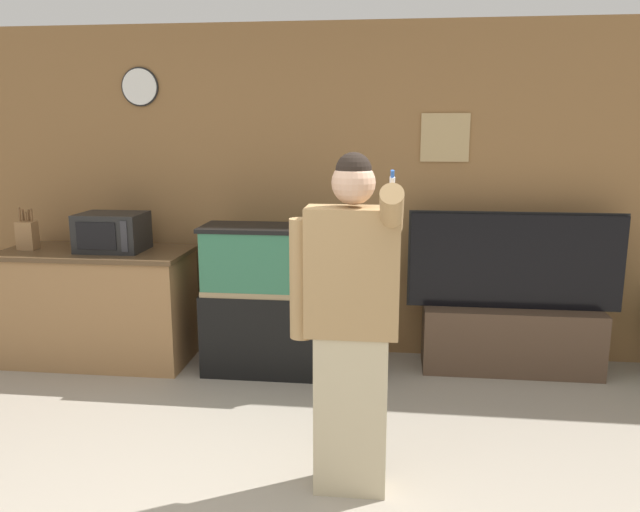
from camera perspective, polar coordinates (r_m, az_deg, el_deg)
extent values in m
cube|color=olive|center=(5.01, -2.59, 5.78)|extent=(10.00, 0.06, 2.60)
cube|color=tan|center=(4.90, 11.36, 10.57)|extent=(0.36, 0.02, 0.36)
cylinder|color=white|center=(5.28, -16.15, 14.64)|extent=(0.28, 0.03, 0.28)
cylinder|color=black|center=(5.28, -16.14, 14.64)|extent=(0.30, 0.01, 0.30)
cube|color=olive|center=(5.20, -19.54, -4.50)|extent=(1.41, 0.62, 0.85)
cube|color=#513A24|center=(5.10, -19.88, 0.31)|extent=(1.45, 0.66, 0.03)
cube|color=black|center=(5.01, -18.45, 2.10)|extent=(0.49, 0.37, 0.29)
cube|color=black|center=(4.86, -19.79, 1.73)|extent=(0.30, 0.01, 0.20)
cube|color=#2D2D33|center=(4.77, -17.48, 1.70)|extent=(0.05, 0.01, 0.23)
cube|color=olive|center=(5.31, -25.19, 1.71)|extent=(0.14, 0.10, 0.22)
cylinder|color=brown|center=(5.32, -25.75, 3.44)|extent=(0.02, 0.02, 0.11)
cylinder|color=brown|center=(5.30, -25.30, 3.26)|extent=(0.02, 0.02, 0.07)
cylinder|color=brown|center=(5.27, -24.86, 3.40)|extent=(0.02, 0.02, 0.10)
cylinder|color=brown|center=(5.36, -25.51, 3.42)|extent=(0.02, 0.02, 0.09)
cylinder|color=brown|center=(5.33, -25.07, 3.41)|extent=(0.02, 0.02, 0.09)
cube|color=black|center=(4.72, -3.33, -6.97)|extent=(1.19, 0.43, 0.62)
cube|color=#937F5B|center=(4.62, -3.38, -3.12)|extent=(1.15, 0.42, 0.04)
cube|color=#2D6B4C|center=(4.57, -3.41, -0.35)|extent=(1.14, 0.42, 0.48)
cube|color=black|center=(4.52, -3.45, 2.55)|extent=(1.19, 0.43, 0.03)
cube|color=#4C3828|center=(4.97, 17.00, -7.26)|extent=(1.31, 0.40, 0.49)
cube|color=black|center=(4.81, 17.42, -0.50)|extent=(1.54, 0.05, 0.70)
cube|color=black|center=(4.84, 17.36, -0.43)|extent=(1.57, 0.01, 0.73)
cube|color=#BCAD89|center=(3.23, 2.85, -14.08)|extent=(0.36, 0.20, 0.83)
cube|color=#A37F51|center=(2.99, 2.99, -1.45)|extent=(0.45, 0.22, 0.62)
sphere|color=tan|center=(2.92, 3.08, 6.70)|extent=(0.21, 0.21, 0.21)
sphere|color=black|center=(2.92, 3.09, 7.82)|extent=(0.17, 0.17, 0.17)
cylinder|color=#A37F51|center=(3.02, -1.70, -2.12)|extent=(0.12, 0.12, 0.59)
cylinder|color=#A37F51|center=(2.79, 6.56, 4.08)|extent=(0.11, 0.33, 0.27)
cylinder|color=white|center=(2.76, 6.61, 6.11)|extent=(0.02, 0.06, 0.11)
cylinder|color=#2856B2|center=(2.74, 6.64, 7.32)|extent=(0.02, 0.03, 0.05)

